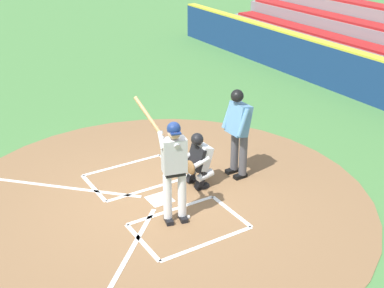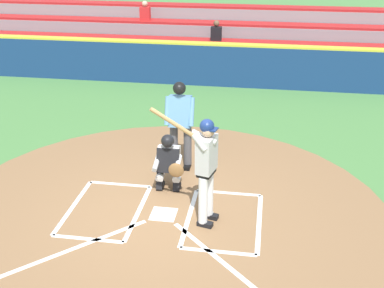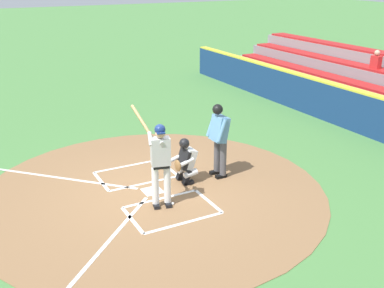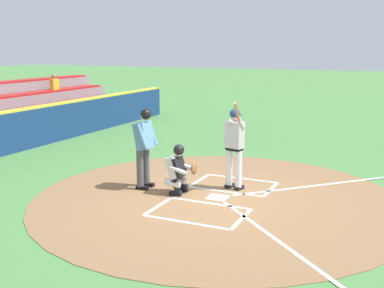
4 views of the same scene
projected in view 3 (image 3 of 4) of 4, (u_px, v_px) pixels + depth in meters
name	position (u px, v px, depth m)	size (l,w,h in m)	color
ground_plane	(152.00, 191.00, 10.75)	(120.00, 120.00, 0.00)	#4C8442
dirt_circle	(152.00, 191.00, 10.75)	(8.00, 8.00, 0.01)	olive
home_plate_and_chalk	(116.00, 199.00, 10.36)	(7.93, 4.91, 0.01)	white
batter	(160.00, 159.00, 9.70)	(1.05, 0.54, 2.13)	white
catcher	(185.00, 160.00, 11.00)	(0.59, 0.60, 1.13)	black
plate_umpire	(219.00, 135.00, 11.18)	(0.58, 0.41, 1.86)	#4C4C51
baseball	(173.00, 204.00, 10.10)	(0.07, 0.07, 0.07)	white
backstop_wall	(383.00, 119.00, 13.81)	(22.00, 0.36, 1.31)	navy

